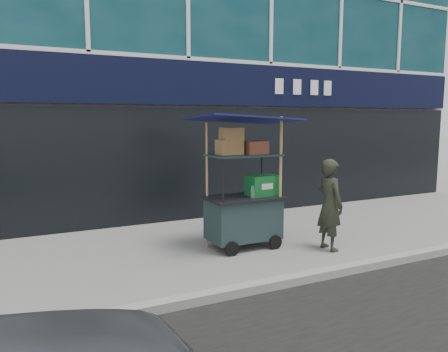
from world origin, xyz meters
TOP-DOWN VIEW (x-y plane):
  - ground at (0.00, 0.00)m, footprint 80.00×80.00m
  - curb at (0.00, -0.20)m, footprint 80.00×0.18m
  - vendor_cart at (0.07, 1.58)m, footprint 1.69×1.20m
  - vendor_man at (1.26, 0.82)m, footprint 0.37×0.56m

SIDE VIEW (x-z plane):
  - ground at x=0.00m, z-range 0.00..0.00m
  - curb at x=0.00m, z-range 0.00..0.12m
  - vendor_man at x=1.26m, z-range 0.00..1.52m
  - vendor_cart at x=0.07m, z-range -0.34..1.92m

